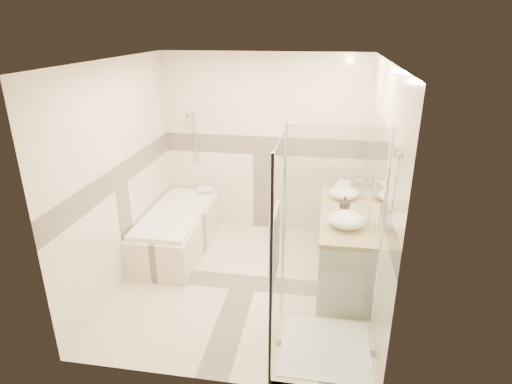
% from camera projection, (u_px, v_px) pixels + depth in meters
% --- Properties ---
extents(room, '(2.82, 3.02, 2.52)m').
position_uv_depth(room, '(248.00, 182.00, 4.56)').
color(room, beige).
rests_on(room, ground).
extents(bathtub, '(0.75, 1.70, 0.56)m').
position_uv_depth(bathtub, '(177.00, 228.00, 5.66)').
color(bathtub, beige).
rests_on(bathtub, ground).
extents(vanity, '(0.58, 1.62, 0.85)m').
position_uv_depth(vanity, '(344.00, 246.00, 4.97)').
color(vanity, silver).
rests_on(vanity, ground).
extents(shower_enclosure, '(0.96, 0.93, 2.04)m').
position_uv_depth(shower_enclosure, '(315.00, 303.00, 3.82)').
color(shower_enclosure, beige).
rests_on(shower_enclosure, ground).
extents(vessel_sink_near, '(0.36, 0.36, 0.14)m').
position_uv_depth(vessel_sink_near, '(344.00, 193.00, 5.18)').
color(vessel_sink_near, white).
rests_on(vessel_sink_near, vanity).
extents(vessel_sink_far, '(0.39, 0.39, 0.16)m').
position_uv_depth(vessel_sink_far, '(346.00, 220.00, 4.45)').
color(vessel_sink_far, white).
rests_on(vessel_sink_far, vanity).
extents(faucet_near, '(0.11, 0.03, 0.26)m').
position_uv_depth(faucet_near, '(363.00, 188.00, 5.12)').
color(faucet_near, silver).
rests_on(faucet_near, vanity).
extents(faucet_far, '(0.11, 0.03, 0.27)m').
position_uv_depth(faucet_far, '(368.00, 214.00, 4.39)').
color(faucet_far, silver).
rests_on(faucet_far, vanity).
extents(amenity_bottle_a, '(0.08, 0.08, 0.16)m').
position_uv_depth(amenity_bottle_a, '(345.00, 208.00, 4.72)').
color(amenity_bottle_a, black).
rests_on(amenity_bottle_a, vanity).
extents(amenity_bottle_b, '(0.15, 0.15, 0.16)m').
position_uv_depth(amenity_bottle_b, '(345.00, 203.00, 4.86)').
color(amenity_bottle_b, black).
rests_on(amenity_bottle_b, vanity).
extents(folded_towels, '(0.21, 0.30, 0.09)m').
position_uv_depth(folded_towels, '(343.00, 186.00, 5.46)').
color(folded_towels, silver).
rests_on(folded_towels, vanity).
extents(rolled_towel, '(0.22, 0.10, 0.10)m').
position_uv_depth(rolled_towel, '(206.00, 190.00, 6.12)').
color(rolled_towel, silver).
rests_on(rolled_towel, bathtub).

